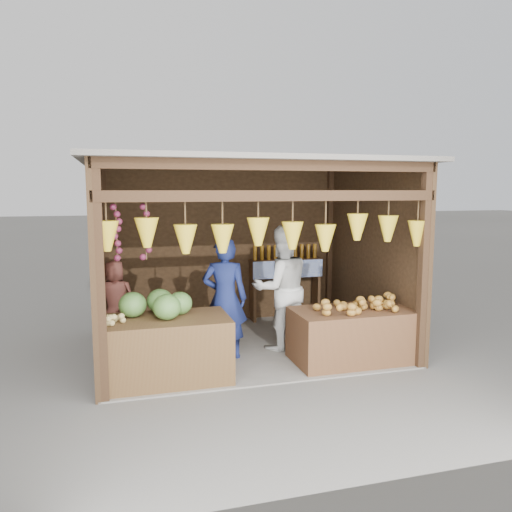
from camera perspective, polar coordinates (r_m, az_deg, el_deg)
The scene contains 12 objects.
ground at distance 7.39m, azimuth -1.21°, elevation -10.30°, with size 80.00×80.00×0.00m, color #514F49.
stall_structure at distance 7.01m, azimuth -1.42°, elevation 2.65°, with size 4.30×3.30×2.66m.
back_shelf at distance 8.67m, azimuth 3.40°, elevation -1.68°, with size 1.25×0.32×1.32m.
counter_left at distance 6.12m, azimuth -10.08°, elevation -10.47°, with size 1.46×0.85×0.77m, color #4B2E19.
counter_right at distance 6.80m, azimuth 11.02°, elevation -8.92°, with size 1.59×0.85×0.71m, color #4D2D19.
stool at distance 7.11m, azimuth -15.58°, elevation -10.07°, with size 0.31×0.31×0.29m, color black.
man_standing at distance 6.70m, azimuth -3.59°, elevation -4.89°, with size 0.60×0.39×1.65m, color navy.
woman_standing at distance 7.08m, azimuth 2.93°, elevation -3.68°, with size 0.86×0.67×1.77m, color silver.
vendor_seated at distance 6.94m, azimuth -15.78°, elevation -4.78°, with size 0.52×0.34×1.05m, color brown.
melon_pile at distance 6.06m, azimuth -10.94°, elevation -5.32°, with size 1.00×0.50×0.32m, color #1A4D14, non-canonical shape.
tanfruit_pile at distance 5.92m, azimuth -16.00°, elevation -6.73°, with size 0.34×0.40×0.13m, color #A7924D, non-canonical shape.
mango_pile at distance 6.64m, azimuth 11.59°, elevation -5.21°, with size 1.40×0.64×0.22m, color #CA431A, non-canonical shape.
Camera 1 is at (-1.74, -6.81, 2.27)m, focal length 35.00 mm.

